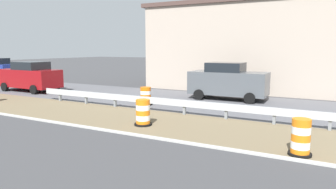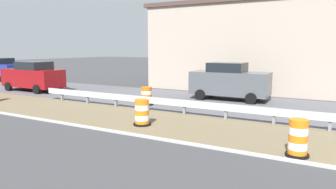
{
  "view_description": "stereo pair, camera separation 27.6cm",
  "coord_description": "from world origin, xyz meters",
  "px_view_note": "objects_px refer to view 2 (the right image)",
  "views": [
    {
      "loc": [
        -10.3,
        3.2,
        3.11
      ],
      "look_at": [
        2.5,
        10.04,
        0.95
      ],
      "focal_mm": 33.2,
      "sensor_mm": 36.0,
      "label": 1
    },
    {
      "loc": [
        -10.17,
        2.96,
        3.11
      ],
      "look_at": [
        2.5,
        10.04,
        0.95
      ],
      "focal_mm": 33.2,
      "sensor_mm": 36.0,
      "label": 2
    }
  ],
  "objects_px": {
    "traffic_barrel_nearest": "(298,140)",
    "car_trailing_near_lane": "(229,81)",
    "utility_pole_near": "(211,30)",
    "traffic_barrel_close": "(142,114)",
    "car_lead_far_lane": "(33,76)",
    "car_mid_far_lane": "(2,69)",
    "traffic_barrel_mid": "(147,97)"
  },
  "relations": [
    {
      "from": "traffic_barrel_close",
      "to": "car_trailing_near_lane",
      "type": "distance_m",
      "value": 8.03
    },
    {
      "from": "car_lead_far_lane",
      "to": "car_trailing_near_lane",
      "type": "bearing_deg",
      "value": -166.46
    },
    {
      "from": "traffic_barrel_close",
      "to": "car_lead_far_lane",
      "type": "bearing_deg",
      "value": 69.72
    },
    {
      "from": "traffic_barrel_mid",
      "to": "car_mid_far_lane",
      "type": "xyz_separation_m",
      "value": [
        4.04,
        19.2,
        0.65
      ]
    },
    {
      "from": "traffic_barrel_nearest",
      "to": "traffic_barrel_mid",
      "type": "xyz_separation_m",
      "value": [
        4.8,
        8.35,
        -0.05
      ]
    },
    {
      "from": "car_trailing_near_lane",
      "to": "car_mid_far_lane",
      "type": "distance_m",
      "value": 22.61
    },
    {
      "from": "car_trailing_near_lane",
      "to": "traffic_barrel_nearest",
      "type": "bearing_deg",
      "value": -61.97
    },
    {
      "from": "traffic_barrel_nearest",
      "to": "utility_pole_near",
      "type": "xyz_separation_m",
      "value": [
        12.68,
        7.72,
        3.95
      ]
    },
    {
      "from": "traffic_barrel_close",
      "to": "car_lead_far_lane",
      "type": "relative_size",
      "value": 0.22
    },
    {
      "from": "traffic_barrel_nearest",
      "to": "car_mid_far_lane",
      "type": "bearing_deg",
      "value": 72.2
    },
    {
      "from": "car_mid_far_lane",
      "to": "utility_pole_near",
      "type": "distance_m",
      "value": 20.48
    },
    {
      "from": "car_lead_far_lane",
      "to": "utility_pole_near",
      "type": "height_order",
      "value": "utility_pole_near"
    },
    {
      "from": "car_trailing_near_lane",
      "to": "utility_pole_near",
      "type": "relative_size",
      "value": 0.55
    },
    {
      "from": "traffic_barrel_nearest",
      "to": "car_lead_far_lane",
      "type": "xyz_separation_m",
      "value": [
        5.59,
        18.78,
        0.58
      ]
    },
    {
      "from": "car_trailing_near_lane",
      "to": "car_mid_far_lane",
      "type": "xyz_separation_m",
      "value": [
        0.04,
        22.61,
        -0.03
      ]
    },
    {
      "from": "car_trailing_near_lane",
      "to": "car_mid_far_lane",
      "type": "relative_size",
      "value": 1.01
    },
    {
      "from": "car_lead_far_lane",
      "to": "car_mid_far_lane",
      "type": "height_order",
      "value": "car_mid_far_lane"
    },
    {
      "from": "car_mid_far_lane",
      "to": "utility_pole_near",
      "type": "relative_size",
      "value": 0.54
    },
    {
      "from": "car_lead_far_lane",
      "to": "utility_pole_near",
      "type": "bearing_deg",
      "value": -146.86
    },
    {
      "from": "traffic_barrel_nearest",
      "to": "utility_pole_near",
      "type": "distance_m",
      "value": 15.37
    },
    {
      "from": "traffic_barrel_close",
      "to": "utility_pole_near",
      "type": "height_order",
      "value": "utility_pole_near"
    },
    {
      "from": "traffic_barrel_mid",
      "to": "car_trailing_near_lane",
      "type": "distance_m",
      "value": 5.3
    },
    {
      "from": "traffic_barrel_nearest",
      "to": "car_trailing_near_lane",
      "type": "xyz_separation_m",
      "value": [
        8.8,
        4.94,
        0.63
      ]
    },
    {
      "from": "traffic_barrel_nearest",
      "to": "traffic_barrel_close",
      "type": "height_order",
      "value": "traffic_barrel_nearest"
    },
    {
      "from": "traffic_barrel_nearest",
      "to": "car_trailing_near_lane",
      "type": "bearing_deg",
      "value": 29.31
    },
    {
      "from": "car_trailing_near_lane",
      "to": "car_lead_far_lane",
      "type": "height_order",
      "value": "car_trailing_near_lane"
    },
    {
      "from": "traffic_barrel_close",
      "to": "traffic_barrel_mid",
      "type": "bearing_deg",
      "value": 30.84
    },
    {
      "from": "traffic_barrel_close",
      "to": "car_mid_far_lane",
      "type": "height_order",
      "value": "car_mid_far_lane"
    },
    {
      "from": "utility_pole_near",
      "to": "traffic_barrel_close",
      "type": "bearing_deg",
      "value": -171.75
    },
    {
      "from": "car_mid_far_lane",
      "to": "utility_pole_near",
      "type": "height_order",
      "value": "utility_pole_near"
    },
    {
      "from": "traffic_barrel_mid",
      "to": "car_lead_far_lane",
      "type": "xyz_separation_m",
      "value": [
        0.79,
        10.42,
        0.63
      ]
    },
    {
      "from": "traffic_barrel_nearest",
      "to": "traffic_barrel_close",
      "type": "relative_size",
      "value": 1.03
    }
  ]
}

